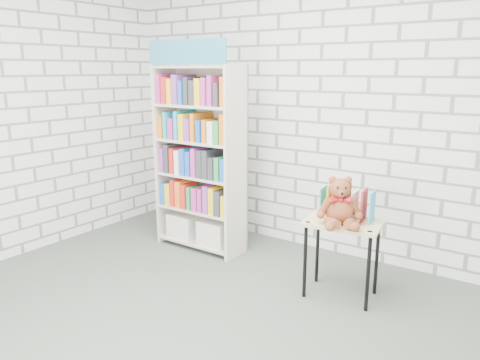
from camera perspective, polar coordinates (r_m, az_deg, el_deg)
The scene contains 6 objects.
ground at distance 3.34m, azimuth -7.20°, elevation -18.38°, with size 4.50×4.50×0.00m, color #424D41.
room_shell at distance 2.84m, azimuth -8.27°, elevation 13.92°, with size 4.52×4.02×2.81m.
bookshelf at distance 4.56m, azimuth -4.86°, elevation 2.77°, with size 0.90×0.35×2.01m.
display_table at distance 3.70m, azimuth 12.40°, elevation -6.19°, with size 0.62×0.47×0.62m.
table_books at distance 3.73m, azimuth 12.93°, elevation -2.77°, with size 0.42×0.23×0.24m.
teddy_bear at distance 3.55m, azimuth 12.07°, elevation -3.08°, with size 0.35×0.34×0.37m.
Camera 1 is at (1.94, -2.08, 1.75)m, focal length 35.00 mm.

